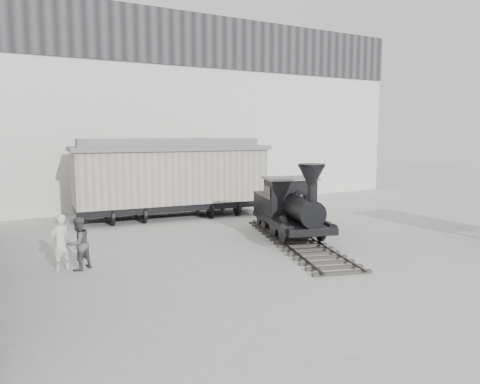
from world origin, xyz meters
TOP-DOWN VIEW (x-y plane):
  - ground at (0.00, 0.00)m, footprint 90.00×90.00m
  - north_wall at (0.00, 14.98)m, footprint 34.00×2.51m
  - locomotive at (1.56, 3.58)m, footprint 4.54×8.89m
  - boxcar at (-0.71, 10.61)m, footprint 9.95×4.07m
  - visitor_a at (-7.18, 3.80)m, footprint 0.75×0.63m
  - visitor_b at (-6.70, 3.53)m, footprint 1.03×0.97m

SIDE VIEW (x-z plane):
  - ground at x=0.00m, z-range 0.00..0.00m
  - visitor_b at x=-6.70m, z-range 0.00..1.68m
  - visitor_a at x=-7.18m, z-range 0.00..1.76m
  - locomotive at x=1.56m, z-range -0.40..2.68m
  - boxcar at x=-0.71m, z-range 0.10..4.06m
  - north_wall at x=0.00m, z-range 0.05..11.05m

